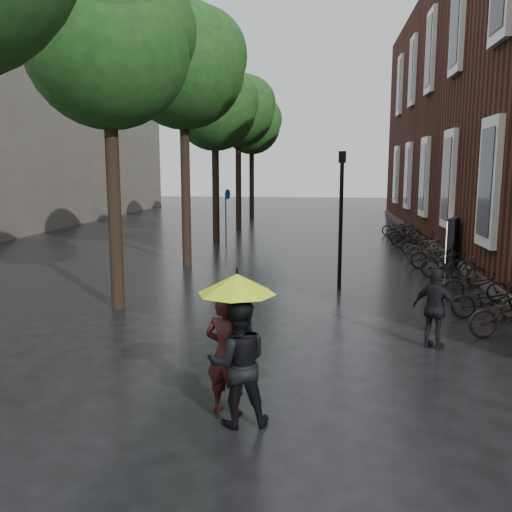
% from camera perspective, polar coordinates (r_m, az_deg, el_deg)
% --- Properties ---
extents(ground, '(120.00, 120.00, 0.00)m').
position_cam_1_polar(ground, '(6.42, -1.77, -22.59)').
color(ground, black).
extents(street_trees, '(4.33, 34.03, 8.91)m').
position_cam_1_polar(street_trees, '(22.05, -5.88, 16.84)').
color(street_trees, black).
rests_on(street_trees, ground).
extents(person_burgundy, '(0.72, 0.57, 1.72)m').
position_cam_1_polar(person_burgundy, '(7.59, -3.13, -10.26)').
color(person_burgundy, black).
rests_on(person_burgundy, ground).
extents(person_black, '(0.95, 0.82, 1.70)m').
position_cam_1_polar(person_black, '(7.27, -1.87, -11.22)').
color(person_black, black).
rests_on(person_black, ground).
extents(lime_umbrella, '(1.06, 1.06, 1.56)m').
position_cam_1_polar(lime_umbrella, '(7.18, -2.02, -2.94)').
color(lime_umbrella, black).
rests_on(lime_umbrella, ground).
extents(pedestrian_walking, '(0.95, 0.82, 1.53)m').
position_cam_1_polar(pedestrian_walking, '(10.81, 18.38, -5.30)').
color(pedestrian_walking, black).
rests_on(pedestrian_walking, ground).
extents(parked_bicycles, '(1.94, 17.86, 0.96)m').
position_cam_1_polar(parked_bicycles, '(19.75, 18.21, 0.18)').
color(parked_bicycles, black).
rests_on(parked_bicycles, ground).
extents(ad_lightbox, '(0.27, 1.14, 1.72)m').
position_cam_1_polar(ad_lightbox, '(19.92, 20.03, 1.37)').
color(ad_lightbox, black).
rests_on(ad_lightbox, ground).
extents(lamp_post, '(0.20, 0.20, 3.85)m').
position_cam_1_polar(lamp_post, '(15.24, 8.95, 5.15)').
color(lamp_post, black).
rests_on(lamp_post, ground).
extents(cycle_sign, '(0.13, 0.45, 2.47)m').
position_cam_1_polar(cycle_sign, '(24.48, -3.11, 5.08)').
color(cycle_sign, '#262628').
rests_on(cycle_sign, ground).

